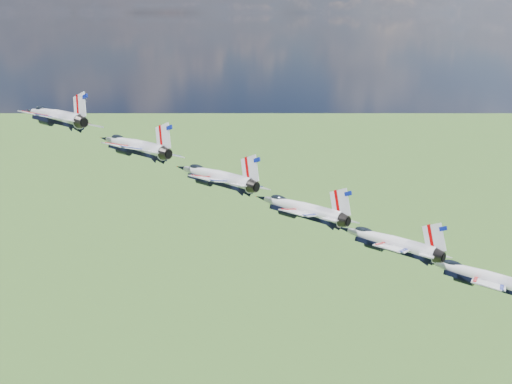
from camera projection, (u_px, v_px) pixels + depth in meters
jet_0 at (54, 116)px, 79.41m from camera, size 14.62×17.81×7.65m
jet_1 at (132, 145)px, 77.98m from camera, size 14.62×17.81×7.65m
jet_2 at (214, 176)px, 76.54m from camera, size 14.62×17.81×7.65m
jet_3 at (299, 208)px, 75.10m from camera, size 14.62×17.81×7.65m
jet_4 at (387, 241)px, 73.67m from camera, size 14.62×17.81×7.65m
jet_5 at (479, 276)px, 72.23m from camera, size 14.62×17.81×7.65m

